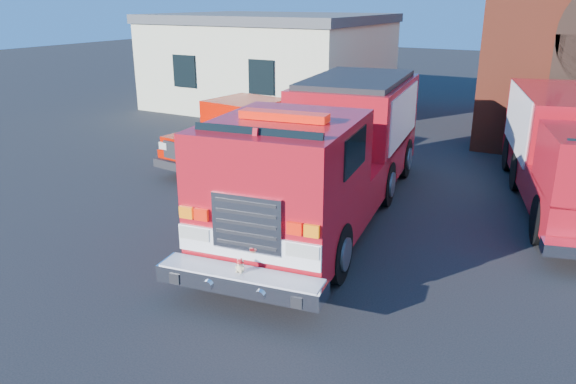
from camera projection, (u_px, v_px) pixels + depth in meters
The scene contains 5 objects.
ground at pixel (314, 231), 12.86m from camera, with size 100.00×100.00×0.00m, color black.
side_building at pixel (271, 60), 27.01m from camera, with size 10.20×8.20×4.35m.
fire_engine at pixel (330, 151), 13.41m from camera, with size 4.21×10.28×3.08m.
pickup_truck at pixel (252, 132), 18.04m from camera, with size 2.95×6.48×2.05m.
secondary_truck at pixel (575, 149), 14.05m from camera, with size 4.65×8.67×2.69m.
Camera 1 is at (5.33, -10.61, 5.05)m, focal length 35.00 mm.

